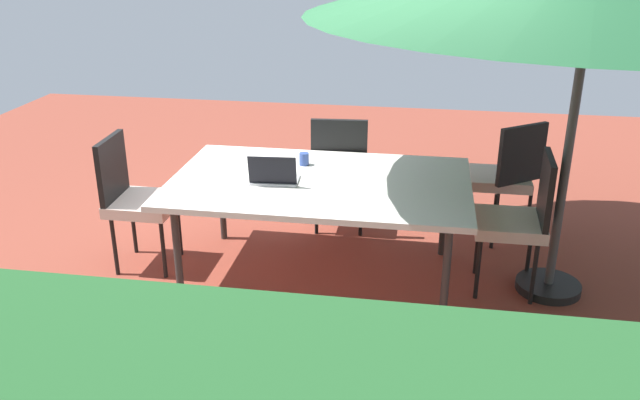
# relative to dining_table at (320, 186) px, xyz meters

# --- Properties ---
(ground_plane) EXTENTS (10.00, 10.00, 0.02)m
(ground_plane) POSITION_rel_dining_table_xyz_m (0.00, 0.00, -0.71)
(ground_plane) COLOR brown
(dining_table) EXTENTS (2.04, 1.28, 0.74)m
(dining_table) POSITION_rel_dining_table_xyz_m (0.00, 0.00, 0.00)
(dining_table) COLOR white
(dining_table) RESTS_ON ground_plane
(chair_east) EXTENTS (0.47, 0.46, 0.98)m
(chair_east) POSITION_rel_dining_table_xyz_m (1.34, 0.04, -0.14)
(chair_east) COLOR beige
(chair_east) RESTS_ON ground_plane
(chair_south) EXTENTS (0.46, 0.47, 0.98)m
(chair_south) POSITION_rel_dining_table_xyz_m (-0.03, -0.83, -0.14)
(chair_south) COLOR beige
(chair_south) RESTS_ON ground_plane
(chair_west) EXTENTS (0.47, 0.46, 0.98)m
(chair_west) POSITION_rel_dining_table_xyz_m (-1.34, -0.03, -0.14)
(chair_west) COLOR beige
(chair_west) RESTS_ON ground_plane
(chair_southwest) EXTENTS (0.58, 0.58, 0.98)m
(chair_southwest) POSITION_rel_dining_table_xyz_m (-1.33, -0.87, -0.14)
(chair_southwest) COLOR beige
(chair_southwest) RESTS_ON ground_plane
(laptop) EXTENTS (0.34, 0.27, 0.21)m
(laptop) POSITION_rel_dining_table_xyz_m (0.29, 0.11, 0.09)
(laptop) COLOR #B7B7BC
(laptop) RESTS_ON dining_table
(cup) EXTENTS (0.07, 0.07, 0.09)m
(cup) POSITION_rel_dining_table_xyz_m (0.16, -0.29, 0.09)
(cup) COLOR #334C99
(cup) RESTS_ON dining_table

